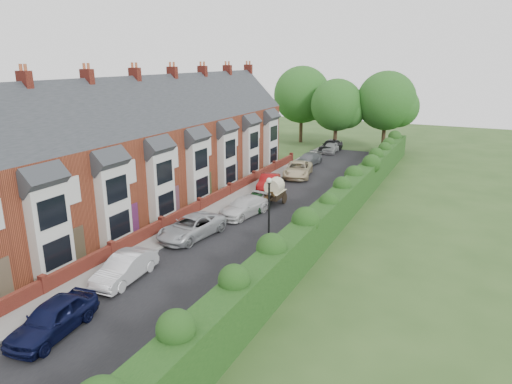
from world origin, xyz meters
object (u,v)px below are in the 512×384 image
Objects in this scene: car_red at (268,182)px; horse_cart at (274,190)px; car_white at (244,207)px; car_beige at (298,169)px; lamppost at (269,208)px; car_green at (256,201)px; car_navy at (53,318)px; car_silver_b at (191,227)px; car_silver_a at (125,268)px; car_grey at (308,159)px; car_black at (331,145)px; horse at (265,202)px.

horse_cart reaches higher than car_red.
car_white is 0.89× the size of car_beige.
lamppost is at bearing -86.79° from car_beige.
car_green is 0.90× the size of car_red.
car_navy is at bearing -103.81° from car_green.
lamppost is 6.82m from car_silver_b.
car_green is at bearing 120.17° from lamppost.
car_silver_b is 7.70m from car_green.
car_green is 5.77m from car_red.
car_green is 1.20× the size of horse_cart.
lamppost is 8.82m from car_silver_a.
car_black is (0.00, 8.72, 0.13)m from car_grey.
car_navy is at bearing -83.39° from car_grey.
car_navy reaches higher than car_beige.
car_navy is at bearing -115.60° from lamppost.
car_silver_a is 25.70m from car_beige.
horse is (1.38, 19.43, -0.01)m from car_navy.
car_black is (-0.16, 33.12, 0.06)m from car_silver_b.
car_black is (-1.36, 27.52, 0.09)m from car_white.
lamppost is 1.63× the size of horse_cart.
car_navy reaches higher than car_green.
car_silver_a is 31.30m from car_grey.
car_black reaches higher than car_green.
car_silver_b is at bearing 87.21° from car_silver_a.
car_silver_a is at bearing 93.53° from horse.
car_grey is (-1.00, 36.67, -0.11)m from car_navy.
car_red is (-1.00, 25.47, -0.08)m from car_navy.
car_green is 25.56m from car_black.
car_grey is at bearing -83.76° from car_black.
car_red reaches higher than car_green.
car_black reaches higher than car_white.
car_white is 1.07× the size of car_grey.
car_green is at bearing 81.94° from car_navy.
car_beige is 1.17× the size of car_black.
car_grey is at bearing 82.12° from car_green.
horse_cart reaches higher than car_beige.
horse reaches higher than car_green.
car_red is 0.77× the size of car_beige.
car_silver_a is at bearing -97.16° from horse_cart.
lamppost is at bearing -1.12° from car_silver_b.
lamppost is 2.84× the size of horse.
car_silver_b reaches higher than car_silver_a.
lamppost is 0.94× the size of car_beige.
car_grey is 8.72m from car_black.
car_red is (-1.36, 7.60, -0.02)m from car_white.
car_silver_a is at bearing -100.87° from car_red.
car_silver_b is at bearing 170.89° from lamppost.
lamppost is 12.75m from car_navy.
car_green is at bearing -80.62° from car_black.
car_beige reaches higher than car_red.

